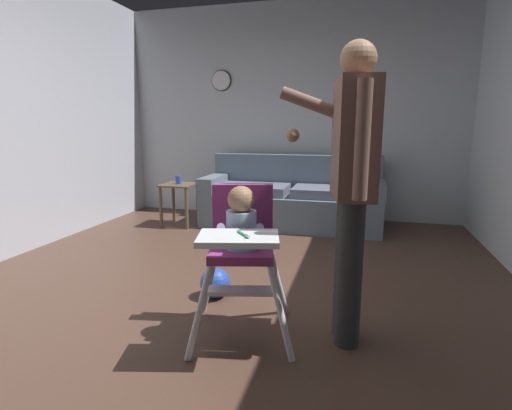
# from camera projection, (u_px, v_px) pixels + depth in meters

# --- Properties ---
(ground) EXTENTS (6.04, 7.23, 0.10)m
(ground) POSITION_uv_depth(u_px,v_px,m) (218.00, 307.00, 2.83)
(ground) COLOR #50362A
(wall_far) EXTENTS (5.24, 0.06, 2.79)m
(wall_far) POSITION_uv_depth(u_px,v_px,m) (290.00, 113.00, 5.24)
(wall_far) COLOR silver
(wall_far) RESTS_ON ground
(couch) EXTENTS (2.17, 0.86, 0.86)m
(couch) POSITION_uv_depth(u_px,v_px,m) (293.00, 199.00, 4.92)
(couch) COLOR slate
(couch) RESTS_ON ground
(high_chair) EXTENTS (0.72, 0.82, 0.91)m
(high_chair) POSITION_uv_depth(u_px,v_px,m) (242.00, 234.00, 2.25)
(high_chair) COLOR white
(high_chair) RESTS_ON ground
(adult_standing) EXTENTS (0.57, 0.50, 1.66)m
(adult_standing) POSITION_uv_depth(u_px,v_px,m) (351.00, 180.00, 2.14)
(adult_standing) COLOR #343737
(adult_standing) RESTS_ON ground
(toy_ball) EXTENTS (0.22, 0.22, 0.22)m
(toy_ball) POSITION_uv_depth(u_px,v_px,m) (215.00, 283.00, 2.86)
(toy_ball) COLOR #284CB7
(toy_ball) RESTS_ON ground
(side_table) EXTENTS (0.40, 0.40, 0.52)m
(side_table) POSITION_uv_depth(u_px,v_px,m) (179.00, 195.00, 4.89)
(side_table) COLOR brown
(side_table) RESTS_ON ground
(sippy_cup) EXTENTS (0.07, 0.07, 0.10)m
(sippy_cup) POSITION_uv_depth(u_px,v_px,m) (178.00, 180.00, 4.85)
(sippy_cup) COLOR #284CB7
(sippy_cup) RESTS_ON side_table
(wall_clock) EXTENTS (0.28, 0.04, 0.28)m
(wall_clock) POSITION_uv_depth(u_px,v_px,m) (221.00, 81.00, 5.35)
(wall_clock) COLOR white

